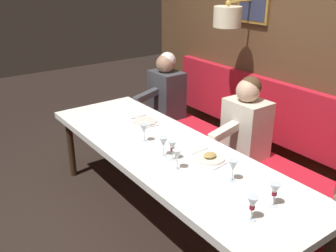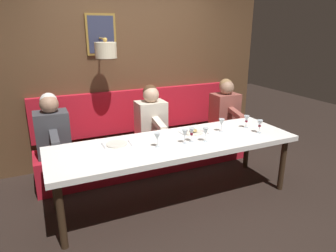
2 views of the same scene
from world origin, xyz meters
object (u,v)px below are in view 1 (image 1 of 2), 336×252
(diner_near, at_px, (246,120))
(wine_glass_6, at_px, (177,156))
(dining_table, at_px, (168,156))
(wine_glass_1, at_px, (144,129))
(wine_glass_5, at_px, (163,143))
(diner_middle, at_px, (166,88))
(wine_glass_4, at_px, (172,147))
(wine_glass_2, at_px, (233,166))
(wine_glass_0, at_px, (252,204))
(wine_glass_3, at_px, (275,190))

(diner_near, height_order, wine_glass_6, diner_near)
(dining_table, relative_size, wine_glass_1, 17.36)
(wine_glass_1, distance_m, wine_glass_5, 0.32)
(wine_glass_1, bearing_deg, diner_middle, 46.30)
(diner_middle, bearing_deg, wine_glass_1, -133.70)
(wine_glass_4, bearing_deg, diner_middle, 55.94)
(wine_glass_4, bearing_deg, wine_glass_5, 101.23)
(wine_glass_2, bearing_deg, diner_near, 37.85)
(wine_glass_2, height_order, wine_glass_6, same)
(wine_glass_4, bearing_deg, wine_glass_6, -114.01)
(dining_table, distance_m, wine_glass_1, 0.32)
(diner_near, xyz_separation_m, wine_glass_1, (-0.96, 0.30, 0.04))
(wine_glass_5, bearing_deg, wine_glass_0, -93.43)
(diner_near, distance_m, wine_glass_6, 1.06)
(diner_near, relative_size, wine_glass_6, 4.82)
(wine_glass_0, xyz_separation_m, wine_glass_6, (0.01, 0.76, 0.00))
(wine_glass_0, bearing_deg, dining_table, 81.68)
(wine_glass_2, bearing_deg, diner_middle, 67.35)
(wine_glass_4, bearing_deg, wine_glass_3, -80.52)
(wine_glass_5, bearing_deg, diner_near, 1.23)
(diner_near, relative_size, wine_glass_5, 4.82)
(wine_glass_2, bearing_deg, wine_glass_3, -91.10)
(wine_glass_2, bearing_deg, wine_glass_1, 99.26)
(diner_near, distance_m, wine_glass_1, 1.00)
(wine_glass_2, bearing_deg, wine_glass_0, -120.48)
(wine_glass_3, bearing_deg, diner_near, 51.00)
(wine_glass_1, bearing_deg, wine_glass_0, -93.58)
(wine_glass_1, bearing_deg, wine_glass_3, -83.70)
(wine_glass_0, xyz_separation_m, wine_glass_1, (0.08, 1.32, 0.00))
(wine_glass_2, height_order, wine_glass_4, same)
(dining_table, relative_size, diner_middle, 3.60)
(diner_middle, bearing_deg, wine_glass_4, -124.06)
(dining_table, xyz_separation_m, wine_glass_1, (-0.07, 0.26, 0.18))
(diner_near, distance_m, wine_glass_5, 0.98)
(diner_near, height_order, wine_glass_5, diner_near)
(diner_near, relative_size, wine_glass_0, 4.82)
(dining_table, xyz_separation_m, wine_glass_5, (-0.10, -0.07, 0.18))
(dining_table, height_order, wine_glass_2, wine_glass_2)
(dining_table, xyz_separation_m, wine_glass_2, (0.08, -0.67, 0.18))
(wine_glass_5, distance_m, wine_glass_6, 0.24)
(wine_glass_6, bearing_deg, wine_glass_3, -74.00)
(wine_glass_0, xyz_separation_m, wine_glass_5, (0.06, 1.00, 0.00))
(wine_glass_0, xyz_separation_m, wine_glass_3, (0.23, 0.02, 0.00))
(wine_glass_2, relative_size, wine_glass_3, 1.00)
(wine_glass_2, relative_size, wine_glass_6, 1.00)
(wine_glass_1, relative_size, wine_glass_5, 1.00)
(wine_glass_3, height_order, wine_glass_5, same)
(wine_glass_5, bearing_deg, wine_glass_2, -73.92)
(wine_glass_1, height_order, wine_glass_4, same)
(diner_near, relative_size, wine_glass_1, 4.82)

